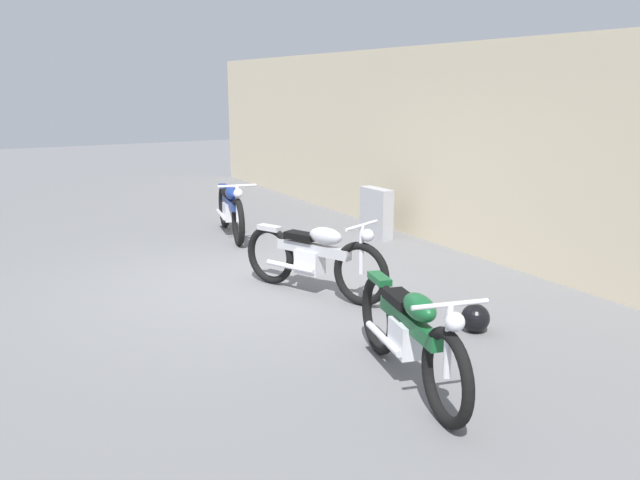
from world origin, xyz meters
name	(u,v)px	position (x,y,z in m)	size (l,w,h in m)	color
ground_plane	(249,286)	(0.00, 0.00, 0.00)	(40.00, 40.00, 0.00)	slate
building_wall	(476,150)	(0.00, 3.46, 1.46)	(18.00, 0.30, 2.91)	beige
stone_marker	(376,213)	(-1.38, 2.74, 0.39)	(0.61, 0.20, 0.78)	#9E9EA3
helmet	(475,318)	(2.42, 1.34, 0.14)	(0.28, 0.28, 0.28)	black
motorcycle_blue	(231,209)	(-2.57, 0.79, 0.44)	(2.02, 0.68, 0.92)	black
motorcycle_silver	(314,257)	(0.64, 0.54, 0.44)	(1.89, 0.96, 0.91)	black
motorcycle_green	(410,333)	(3.03, 0.09, 0.44)	(2.00, 0.71, 0.91)	black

